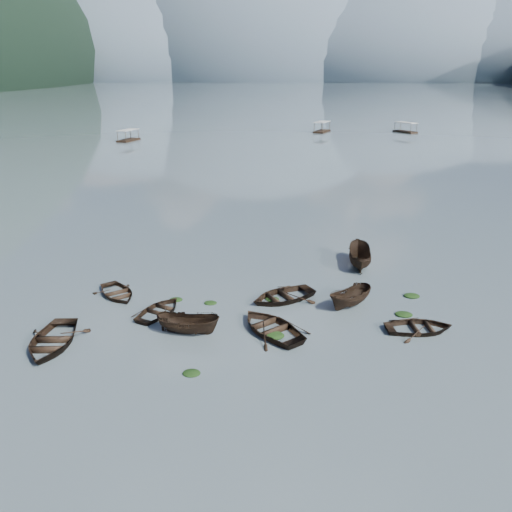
# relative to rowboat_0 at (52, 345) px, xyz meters

# --- Properties ---
(ground_plane) EXTENTS (2400.00, 2400.00, 0.00)m
(ground_plane) POSITION_rel_rowboat_0_xyz_m (11.10, -1.70, 0.00)
(ground_plane) COLOR #4D5B61
(haze_mtn_a) EXTENTS (520.00, 520.00, 280.00)m
(haze_mtn_a) POSITION_rel_rowboat_0_xyz_m (-248.90, 898.30, 0.00)
(haze_mtn_a) COLOR #475666
(haze_mtn_a) RESTS_ON ground
(haze_mtn_b) EXTENTS (520.00, 520.00, 340.00)m
(haze_mtn_b) POSITION_rel_rowboat_0_xyz_m (-48.90, 898.30, 0.00)
(haze_mtn_b) COLOR #475666
(haze_mtn_b) RESTS_ON ground
(haze_mtn_c) EXTENTS (520.00, 520.00, 260.00)m
(haze_mtn_c) POSITION_rel_rowboat_0_xyz_m (151.10, 898.30, 0.00)
(haze_mtn_c) COLOR #475666
(haze_mtn_c) RESTS_ON ground
(haze_mtn_d) EXTENTS (520.00, 520.00, 220.00)m
(haze_mtn_d) POSITION_rel_rowboat_0_xyz_m (331.10, 898.30, 0.00)
(haze_mtn_d) COLOR #475666
(haze_mtn_d) RESTS_ON ground
(rowboat_0) EXTENTS (4.06, 5.36, 1.04)m
(rowboat_0) POSITION_rel_rowboat_0_xyz_m (0.00, 0.00, 0.00)
(rowboat_0) COLOR black
(rowboat_0) RESTS_ON ground
(rowboat_1) EXTENTS (4.07, 4.64, 0.80)m
(rowboat_1) POSITION_rel_rowboat_0_xyz_m (5.19, 4.46, 0.00)
(rowboat_1) COLOR black
(rowboat_1) RESTS_ON ground
(rowboat_2) EXTENTS (4.06, 1.86, 1.52)m
(rowboat_2) POSITION_rel_rowboat_0_xyz_m (7.60, 2.03, 0.00)
(rowboat_2) COLOR black
(rowboat_2) RESTS_ON ground
(rowboat_3) EXTENTS (5.90, 6.06, 1.03)m
(rowboat_3) POSITION_rel_rowboat_0_xyz_m (12.63, 2.55, 0.00)
(rowboat_3) COLOR black
(rowboat_3) RESTS_ON ground
(rowboat_4) EXTENTS (4.54, 3.53, 0.86)m
(rowboat_4) POSITION_rel_rowboat_0_xyz_m (21.63, 3.29, 0.00)
(rowboat_4) COLOR black
(rowboat_4) RESTS_ON ground
(rowboat_5) EXTENTS (3.76, 3.75, 1.49)m
(rowboat_5) POSITION_rel_rowboat_0_xyz_m (17.77, 6.49, 0.00)
(rowboat_5) COLOR black
(rowboat_5) RESTS_ON ground
(rowboat_6) EXTENTS (4.75, 4.93, 0.83)m
(rowboat_6) POSITION_rel_rowboat_0_xyz_m (1.51, 6.91, 0.00)
(rowboat_6) COLOR black
(rowboat_6) RESTS_ON ground
(rowboat_7) EXTENTS (5.84, 5.46, 0.98)m
(rowboat_7) POSITION_rel_rowboat_0_xyz_m (13.19, 7.13, 0.00)
(rowboat_7) COLOR black
(rowboat_7) RESTS_ON ground
(rowboat_8) EXTENTS (2.03, 4.79, 1.82)m
(rowboat_8) POSITION_rel_rowboat_0_xyz_m (19.23, 13.99, 0.00)
(rowboat_8) COLOR black
(rowboat_8) RESTS_ON ground
(weed_clump_0) EXTENTS (0.96, 0.78, 0.21)m
(weed_clump_0) POSITION_rel_rowboat_0_xyz_m (8.63, -2.28, 0.00)
(weed_clump_0) COLOR black
(weed_clump_0) RESTS_ON ground
(weed_clump_1) EXTENTS (0.89, 0.71, 0.20)m
(weed_clump_1) POSITION_rel_rowboat_0_xyz_m (8.28, 6.16, 0.00)
(weed_clump_1) COLOR black
(weed_clump_1) RESTS_ON ground
(weed_clump_2) EXTENTS (1.29, 1.04, 0.28)m
(weed_clump_2) POSITION_rel_rowboat_0_xyz_m (12.78, 1.94, 0.00)
(weed_clump_2) COLOR black
(weed_clump_2) RESTS_ON ground
(weed_clump_3) EXTENTS (0.90, 0.76, 0.20)m
(weed_clump_3) POSITION_rel_rowboat_0_xyz_m (17.24, 6.53, 0.00)
(weed_clump_3) COLOR black
(weed_clump_3) RESTS_ON ground
(weed_clump_4) EXTENTS (1.14, 0.91, 0.24)m
(weed_clump_4) POSITION_rel_rowboat_0_xyz_m (21.12, 5.35, 0.00)
(weed_clump_4) COLOR black
(weed_clump_4) RESTS_ON ground
(weed_clump_5) EXTENTS (0.92, 0.75, 0.20)m
(weed_clump_5) POSITION_rel_rowboat_0_xyz_m (5.81, 6.50, 0.00)
(weed_clump_5) COLOR black
(weed_clump_5) RESTS_ON ground
(weed_clump_6) EXTENTS (0.97, 0.81, 0.20)m
(weed_clump_6) POSITION_rel_rowboat_0_xyz_m (12.47, 7.06, 0.00)
(weed_clump_6) COLOR black
(weed_clump_6) RESTS_ON ground
(weed_clump_7) EXTENTS (1.12, 0.90, 0.24)m
(weed_clump_7) POSITION_rel_rowboat_0_xyz_m (22.26, 8.28, 0.00)
(weed_clump_7) COLOR black
(weed_clump_7) RESTS_ON ground
(pontoon_left) EXTENTS (3.99, 6.61, 2.37)m
(pontoon_left) POSITION_rel_rowboat_0_xyz_m (-23.44, 87.65, 0.00)
(pontoon_left) COLOR black
(pontoon_left) RESTS_ON ground
(pontoon_centre) EXTENTS (4.93, 7.10, 2.51)m
(pontoon_centre) POSITION_rel_rowboat_0_xyz_m (20.91, 108.03, 0.00)
(pontoon_centre) COLOR black
(pontoon_centre) RESTS_ON ground
(pontoon_right) EXTENTS (5.73, 6.64, 2.40)m
(pontoon_right) POSITION_rel_rowboat_0_xyz_m (42.20, 108.90, 0.00)
(pontoon_right) COLOR black
(pontoon_right) RESTS_ON ground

